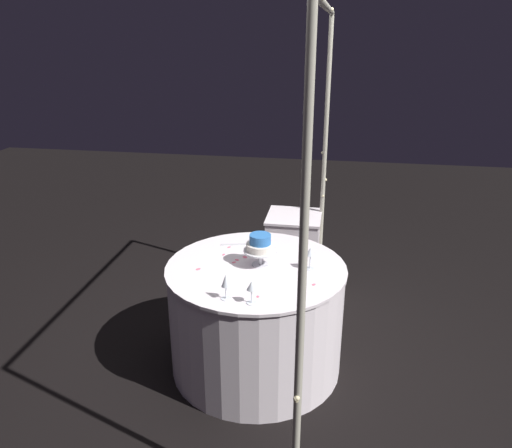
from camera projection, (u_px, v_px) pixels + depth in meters
name	position (u px, v px, depth m)	size (l,w,h in m)	color
ground_plane	(256.00, 364.00, 3.56)	(12.00, 12.00, 0.00)	black
decorative_arch	(319.00, 153.00, 2.94)	(2.36, 0.06, 2.35)	#B7B29E
main_table	(256.00, 317.00, 3.42)	(1.19, 1.19, 0.77)	white
side_table	(293.00, 257.00, 4.32)	(0.45, 0.45, 0.77)	white
tiered_cake	(260.00, 245.00, 3.25)	(0.22, 0.22, 0.22)	silver
wine_glass_0	(252.00, 287.00, 2.81)	(0.06, 0.06, 0.14)	silver
wine_glass_1	(226.00, 282.00, 2.85)	(0.06, 0.06, 0.16)	silver
wine_glass_2	(311.00, 253.00, 3.21)	(0.06, 0.06, 0.15)	silver
cake_knife	(244.00, 244.00, 3.61)	(0.08, 0.29, 0.01)	silver
rose_petal_0	(270.00, 241.00, 3.67)	(0.04, 0.03, 0.00)	#EA6B84
rose_petal_1	(229.00, 247.00, 3.57)	(0.03, 0.02, 0.00)	#EA6B84
rose_petal_2	(234.00, 262.00, 3.33)	(0.03, 0.02, 0.00)	#EA6B84
rose_petal_3	(237.00, 260.00, 3.37)	(0.03, 0.02, 0.00)	#EA6B84
rose_petal_4	(258.00, 297.00, 2.91)	(0.03, 0.02, 0.00)	#EA6B84
rose_petal_5	(198.00, 269.00, 3.24)	(0.04, 0.02, 0.00)	#EA6B84
rose_petal_6	(254.00, 242.00, 3.66)	(0.03, 0.02, 0.00)	#EA6B84
rose_petal_7	(245.00, 257.00, 3.41)	(0.04, 0.03, 0.00)	#EA6B84
rose_petal_8	(224.00, 255.00, 3.45)	(0.03, 0.02, 0.00)	#EA6B84
rose_petal_9	(314.00, 285.00, 3.05)	(0.03, 0.02, 0.00)	#EA6B84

